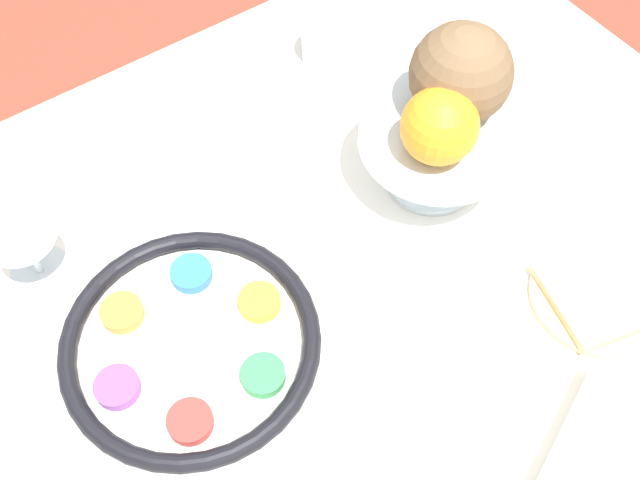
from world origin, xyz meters
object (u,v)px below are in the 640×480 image
orange_fruit (440,126)px  bread_plate (598,295)px  fruit_stand (438,139)px  napkin_roll (578,451)px  wine_glass (12,225)px  coconut (461,74)px  seder_plate (191,344)px  cup_mid (328,40)px

orange_fruit → bread_plate: size_ratio=0.56×
fruit_stand → napkin_roll: size_ratio=1.04×
wine_glass → orange_fruit: bearing=-23.1°
fruit_stand → bread_plate: bearing=-79.1°
fruit_stand → coconut: (0.03, 0.01, 0.08)m
seder_plate → cup_mid: 0.48m
seder_plate → coconut: (0.39, 0.04, 0.14)m
orange_fruit → bread_plate: (0.08, -0.21, -0.14)m
fruit_stand → cup_mid: fruit_stand is taller
bread_plate → cup_mid: bearing=92.8°
coconut → napkin_roll: bearing=-110.5°
orange_fruit → wine_glass: bearing=156.9°
napkin_roll → fruit_stand: bearing=72.9°
fruit_stand → orange_fruit: 0.08m
bread_plate → wine_glass: bearing=141.9°
bread_plate → napkin_roll: (-0.15, -0.11, 0.01)m
seder_plate → cup_mid: size_ratio=3.87×
cup_mid → napkin_roll: bearing=-102.2°
coconut → napkin_roll: coconut is taller
orange_fruit → coconut: coconut is taller
cup_mid → coconut: bearing=-88.9°
fruit_stand → orange_fruit: bearing=-139.6°
wine_glass → fruit_stand: 0.48m
napkin_roll → wine_glass: bearing=124.3°
bread_plate → napkin_roll: bearing=-143.7°
seder_plate → coconut: 0.41m
coconut → wine_glass: bearing=163.3°
fruit_stand → bread_plate: 0.25m
seder_plate → coconut: bearing=6.3°
wine_glass → coconut: (0.48, -0.14, 0.06)m
coconut → napkin_roll: size_ratio=0.64×
coconut → cup_mid: bearing=91.1°
coconut → cup_mid: (-0.00, 0.24, -0.13)m
napkin_roll → seder_plate: bearing=128.1°
seder_plate → fruit_stand: 0.37m
seder_plate → bread_plate: (0.41, -0.21, -0.01)m
fruit_stand → coconut: size_ratio=1.62×
fruit_stand → coconut: coconut is taller
bread_plate → fruit_stand: bearing=100.9°
wine_glass → cup_mid: size_ratio=1.87×
wine_glass → bread_plate: 0.64m
seder_plate → orange_fruit: (0.33, 0.01, 0.13)m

